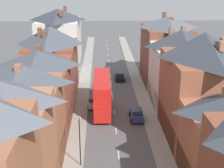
% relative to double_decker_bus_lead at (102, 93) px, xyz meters
% --- Properties ---
extents(pavement_left, '(2.20, 104.00, 0.14)m').
position_rel_double_decker_bus_lead_xyz_m(pavement_left, '(-3.29, 7.24, -2.75)').
color(pavement_left, gray).
rests_on(pavement_left, ground).
extents(pavement_right, '(2.20, 104.00, 0.14)m').
position_rel_double_decker_bus_lead_xyz_m(pavement_right, '(6.91, 7.24, -2.75)').
color(pavement_right, gray).
rests_on(pavement_right, ground).
extents(centre_line_dashes, '(0.14, 97.80, 0.01)m').
position_rel_double_decker_bus_lead_xyz_m(centre_line_dashes, '(1.81, 5.24, -2.81)').
color(centre_line_dashes, silver).
rests_on(centre_line_dashes, ground).
extents(terrace_row_left, '(8.00, 66.59, 14.74)m').
position_rel_double_decker_bus_lead_xyz_m(terrace_row_left, '(-8.38, -9.65, 3.40)').
color(terrace_row_left, silver).
rests_on(terrace_row_left, ground).
extents(terrace_row_right, '(8.00, 61.43, 13.46)m').
position_rel_double_decker_bus_lead_xyz_m(terrace_row_right, '(11.99, -10.74, 3.06)').
color(terrace_row_right, silver).
rests_on(terrace_row_right, ground).
extents(double_decker_bus_lead, '(2.74, 10.80, 5.30)m').
position_rel_double_decker_bus_lead_xyz_m(double_decker_bus_lead, '(0.00, 0.00, 0.00)').
color(double_decker_bus_lead, red).
rests_on(double_decker_bus_lead, ground).
extents(car_near_blue, '(1.90, 4.06, 1.57)m').
position_rel_double_decker_bus_lead_xyz_m(car_near_blue, '(0.01, 9.18, -2.02)').
color(car_near_blue, silver).
rests_on(car_near_blue, ground).
extents(car_near_silver, '(1.90, 3.88, 1.68)m').
position_rel_double_decker_bus_lead_xyz_m(car_near_silver, '(4.91, -3.42, -1.97)').
color(car_near_silver, navy).
rests_on(car_near_silver, ground).
extents(car_parked_left_a, '(1.90, 4.31, 1.64)m').
position_rel_double_decker_bus_lead_xyz_m(car_parked_left_a, '(-1.29, 1.71, -1.99)').
color(car_parked_left_a, '#B7BABF').
rests_on(car_parked_left_a, ground).
extents(car_parked_right_a, '(1.90, 4.60, 1.60)m').
position_rel_double_decker_bus_lead_xyz_m(car_parked_right_a, '(3.61, 14.87, -2.01)').
color(car_parked_right_a, black).
rests_on(car_parked_right_a, ground).
extents(street_lamp, '(0.20, 1.12, 5.50)m').
position_rel_double_decker_bus_lead_xyz_m(street_lamp, '(-2.44, -14.68, 0.43)').
color(street_lamp, black).
rests_on(street_lamp, ground).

